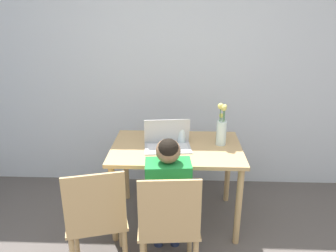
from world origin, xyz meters
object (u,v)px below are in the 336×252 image
Objects in this scene: chair_spare at (97,220)px; person_seated at (168,191)px; water_bottle at (182,132)px; laptop at (167,141)px; flower_vase at (221,128)px; chair_occupied at (169,225)px.

person_seated is (0.48, 0.08, 0.19)m from chair_spare.
person_seated is 0.69m from water_bottle.
person_seated is 4.99× the size of water_bottle.
laptop is 1.93× the size of water_bottle.
chair_spare is 1.21m from flower_vase.
flower_vase reaches higher than chair_spare.
water_bottle is (-0.33, 0.02, -0.05)m from flower_vase.
flower_vase is (0.89, 0.72, 0.40)m from chair_spare.
person_seated is at bearing -94.05° from laptop.
chair_occupied is at bearing -95.92° from water_bottle.
flower_vase reaches higher than person_seated.
flower_vase is 1.74× the size of water_bottle.
chair_occupied is 0.82× the size of person_seated.
person_seated is 0.80m from flower_vase.
person_seated is (-0.01, 0.12, 0.19)m from chair_occupied.
person_seated is at bearing -123.14° from flower_vase.
water_bottle is at bearing -102.50° from person_seated.
chair_spare is 0.85m from laptop.
chair_occupied is 2.35× the size of flower_vase.
water_bottle reaches higher than chair_spare.
laptop is (-0.04, 0.69, 0.31)m from chair_occupied.
flower_vase reaches higher than laptop.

